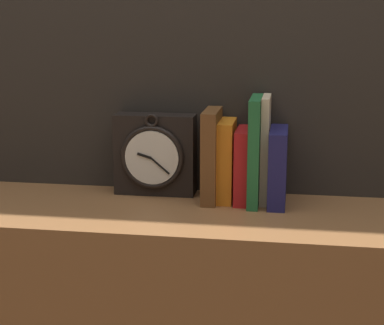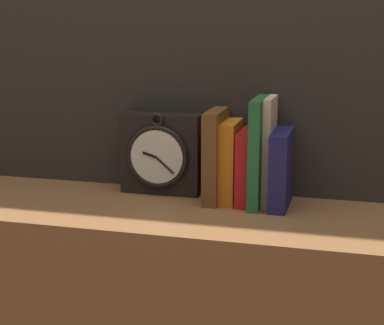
% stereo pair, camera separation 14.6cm
% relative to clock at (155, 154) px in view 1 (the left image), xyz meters
% --- Properties ---
extents(wall_back, '(6.00, 0.05, 2.60)m').
position_rel_clock_xyz_m(wall_back, '(0.12, 0.07, 0.34)').
color(wall_back, '#2D2823').
rests_on(wall_back, ground_plane).
extents(clock, '(0.20, 0.08, 0.21)m').
position_rel_clock_xyz_m(clock, '(0.00, 0.00, 0.00)').
color(clock, black).
rests_on(clock, bookshelf).
extents(book_slot0_brown, '(0.04, 0.14, 0.22)m').
position_rel_clock_xyz_m(book_slot0_brown, '(0.15, -0.03, 0.01)').
color(book_slot0_brown, brown).
rests_on(book_slot0_brown, bookshelf).
extents(book_slot1_orange, '(0.04, 0.12, 0.20)m').
position_rel_clock_xyz_m(book_slot1_orange, '(0.18, -0.02, -0.00)').
color(book_slot1_orange, orange).
rests_on(book_slot1_orange, bookshelf).
extents(book_slot2_red, '(0.03, 0.13, 0.18)m').
position_rel_clock_xyz_m(book_slot2_red, '(0.22, -0.03, -0.01)').
color(book_slot2_red, red).
rests_on(book_slot2_red, bookshelf).
extents(book_slot3_green, '(0.03, 0.15, 0.26)m').
position_rel_clock_xyz_m(book_slot3_green, '(0.25, -0.04, 0.03)').
color(book_slot3_green, '#236836').
rests_on(book_slot3_green, bookshelf).
extents(book_slot4_cream, '(0.02, 0.12, 0.26)m').
position_rel_clock_xyz_m(book_slot4_cream, '(0.28, -0.02, 0.03)').
color(book_slot4_cream, beige).
rests_on(book_slot4_cream, bookshelf).
extents(book_slot5_navy, '(0.04, 0.15, 0.18)m').
position_rel_clock_xyz_m(book_slot5_navy, '(0.31, -0.04, -0.01)').
color(book_slot5_navy, navy).
rests_on(book_slot5_navy, bookshelf).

